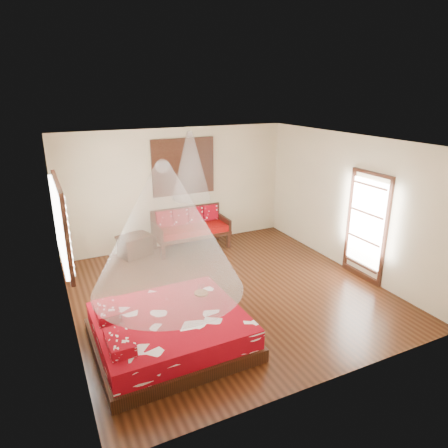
{
  "coord_description": "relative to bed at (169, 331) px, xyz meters",
  "views": [
    {
      "loc": [
        -2.98,
        -6.03,
        3.65
      ],
      "look_at": [
        0.18,
        0.55,
        1.15
      ],
      "focal_mm": 32.0,
      "sensor_mm": 36.0,
      "label": 1
    }
  ],
  "objects": [
    {
      "name": "mosquito_net_daybed",
      "position": [
        1.68,
        3.38,
        1.75
      ],
      "size": [
        0.88,
        0.88,
        1.5
      ],
      "primitive_type": "cone",
      "color": "white",
      "rests_on": "ceiling"
    },
    {
      "name": "mosquito_net_main",
      "position": [
        0.02,
        0.0,
        1.6
      ],
      "size": [
        2.12,
        2.12,
        1.8
      ],
      "primitive_type": "cone",
      "color": "white",
      "rests_on": "ceiling"
    },
    {
      "name": "daybed",
      "position": [
        1.68,
        3.51,
        0.27
      ],
      "size": [
        1.75,
        0.78,
        0.94
      ],
      "color": "black",
      "rests_on": "floor"
    },
    {
      "name": "bed",
      "position": [
        0.0,
        0.0,
        0.0
      ],
      "size": [
        2.21,
        2.01,
        0.65
      ],
      "rotation": [
        0.0,
        0.0,
        0.02
      ],
      "color": "black",
      "rests_on": "floor"
    },
    {
      "name": "storage_chest",
      "position": [
        0.36,
        3.58,
        -0.0
      ],
      "size": [
        0.83,
        0.71,
        0.49
      ],
      "rotation": [
        0.0,
        0.0,
        0.31
      ],
      "color": "black",
      "rests_on": "floor"
    },
    {
      "name": "room",
      "position": [
        1.52,
        1.13,
        1.15
      ],
      "size": [
        5.54,
        5.54,
        2.84
      ],
      "color": "black",
      "rests_on": "ground"
    },
    {
      "name": "window_left",
      "position": [
        -1.19,
        1.33,
        1.45
      ],
      "size": [
        0.1,
        1.74,
        1.34
      ],
      "color": "black",
      "rests_on": "wall_left"
    },
    {
      "name": "glazed_door",
      "position": [
        4.24,
        0.53,
        0.82
      ],
      "size": [
        0.08,
        1.02,
        2.16
      ],
      "color": "black",
      "rests_on": "floor"
    },
    {
      "name": "shutter_panel",
      "position": [
        1.68,
        3.84,
        1.65
      ],
      "size": [
        1.52,
        0.06,
        1.32
      ],
      "color": "black",
      "rests_on": "wall_back"
    },
    {
      "name": "wine_tray",
      "position": [
        0.68,
        0.41,
        0.3
      ],
      "size": [
        0.23,
        0.23,
        0.19
      ],
      "rotation": [
        0.0,
        0.0,
        0.04
      ],
      "color": "brown",
      "rests_on": "bed"
    }
  ]
}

